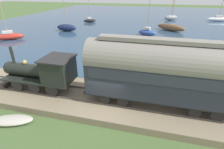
# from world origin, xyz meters

# --- Properties ---
(ground_plane) EXTENTS (200.00, 200.00, 0.00)m
(ground_plane) POSITION_xyz_m (0.00, 0.00, 0.00)
(ground_plane) COLOR #476033
(harbor_water) EXTENTS (80.00, 80.00, 0.01)m
(harbor_water) POSITION_xyz_m (43.92, 0.00, 0.00)
(harbor_water) COLOR #2D4760
(harbor_water) RESTS_ON ground
(rail_embankment) EXTENTS (5.17, 56.00, 0.65)m
(rail_embankment) POSITION_xyz_m (1.03, 0.00, 0.27)
(rail_embankment) COLOR #84755B
(rail_embankment) RESTS_ON ground
(steam_locomotive) EXTENTS (2.38, 6.25, 3.35)m
(steam_locomotive) POSITION_xyz_m (1.03, 5.15, 2.24)
(steam_locomotive) COLOR black
(steam_locomotive) RESTS_ON rail_embankment
(passenger_coach) EXTENTS (2.40, 10.28, 4.71)m
(passenger_coach) POSITION_xyz_m (1.03, -3.52, 3.23)
(passenger_coach) COLOR black
(passenger_coach) RESTS_ON rail_embankment
(sailboat_white) EXTENTS (2.22, 6.21, 8.38)m
(sailboat_white) POSITION_xyz_m (45.08, -18.87, 0.63)
(sailboat_white) COLOR white
(sailboat_white) RESTS_ON harbor_water
(sailboat_red) EXTENTS (3.94, 5.03, 8.22)m
(sailboat_red) POSITION_xyz_m (14.99, 21.87, 0.64)
(sailboat_red) COLOR #B72D23
(sailboat_red) RESTS_ON harbor_water
(sailboat_blue) EXTENTS (2.13, 3.61, 7.86)m
(sailboat_blue) POSITION_xyz_m (23.95, -1.27, 0.66)
(sailboat_blue) COLOR #335199
(sailboat_blue) RESTS_ON harbor_water
(sailboat_black) EXTENTS (2.30, 3.34, 9.24)m
(sailboat_black) POSITION_xyz_m (34.73, 14.38, 0.62)
(sailboat_black) COLOR black
(sailboat_black) RESTS_ON harbor_water
(sailboat_brown) EXTENTS (4.64, 6.08, 6.57)m
(sailboat_brown) POSITION_xyz_m (29.45, -5.75, 0.72)
(sailboat_brown) COLOR brown
(sailboat_brown) RESTS_ON harbor_water
(sailboat_gray) EXTENTS (3.33, 4.18, 5.54)m
(sailboat_gray) POSITION_xyz_m (43.51, -6.43, 0.73)
(sailboat_gray) COLOR gray
(sailboat_gray) RESTS_ON harbor_water
(sailboat_navy) EXTENTS (1.64, 4.35, 8.28)m
(sailboat_navy) POSITION_xyz_m (23.69, 15.30, 0.75)
(sailboat_navy) COLOR #192347
(sailboat_navy) RESTS_ON harbor_water
(rowboat_near_shore) EXTENTS (2.16, 2.64, 0.45)m
(rowboat_near_shore) POSITION_xyz_m (6.57, -4.41, 0.23)
(rowboat_near_shore) COLOR #B7B2A3
(rowboat_near_shore) RESTS_ON harbor_water
(rowboat_mid_harbor) EXTENTS (2.50, 2.43, 0.48)m
(rowboat_mid_harbor) POSITION_xyz_m (13.66, -9.27, 0.25)
(rowboat_mid_harbor) COLOR silver
(rowboat_mid_harbor) RESTS_ON harbor_water
(beached_dinghy) EXTENTS (1.88, 3.00, 0.44)m
(beached_dinghy) POSITION_xyz_m (-2.62, 5.71, 0.22)
(beached_dinghy) COLOR #B7B2A3
(beached_dinghy) RESTS_ON ground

